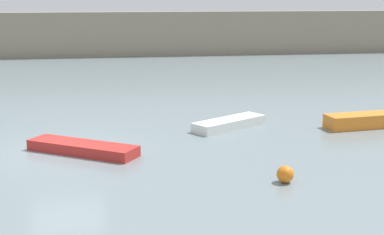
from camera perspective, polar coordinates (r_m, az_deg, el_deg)
ground_plane at (r=19.65m, az=-12.59°, el=-3.23°), size 120.00×120.00×0.00m
embankment_wall at (r=47.64m, az=-10.62°, el=8.15°), size 80.00×1.20×3.61m
rowboat_red at (r=19.16m, az=-10.88°, el=-3.01°), size 3.74×2.94×0.35m
rowboat_white at (r=22.30m, az=3.74°, el=-0.60°), size 3.20×2.52×0.36m
rowboat_orange at (r=23.52m, az=17.41°, el=-0.24°), size 3.77×1.39×0.54m
mooring_buoy at (r=16.16m, az=9.31°, el=-5.62°), size 0.49×0.49×0.49m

